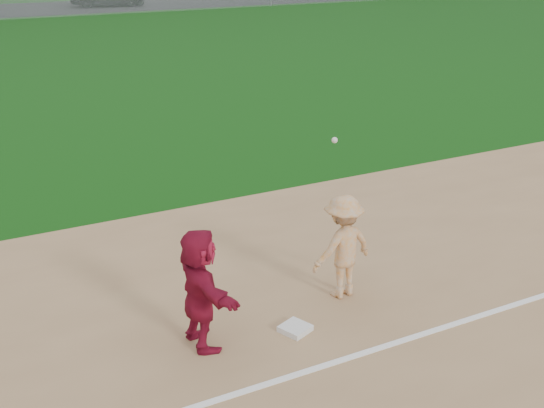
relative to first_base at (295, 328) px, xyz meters
name	(u,v)px	position (x,y,z in m)	size (l,w,h in m)	color
ground	(322,327)	(0.39, -0.07, -0.06)	(160.00, 160.00, 0.00)	#0F420C
foul_line	(355,356)	(0.39, -0.87, -0.04)	(60.00, 0.10, 0.01)	white
first_base	(295,328)	(0.00, 0.00, 0.00)	(0.36, 0.36, 0.08)	silver
base_runner	(200,289)	(-1.23, 0.29, 0.78)	(1.52, 0.48, 1.64)	maroon
first_base_play	(343,247)	(1.10, 0.57, 0.75)	(1.08, 0.70, 2.55)	#ADADAF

